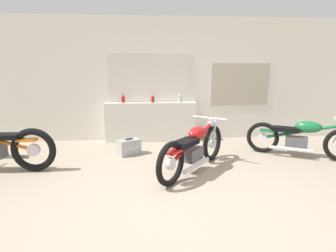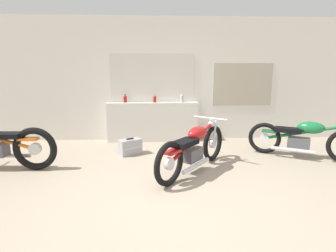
{
  "view_description": "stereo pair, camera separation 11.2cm",
  "coord_description": "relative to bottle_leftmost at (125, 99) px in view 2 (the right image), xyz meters",
  "views": [
    {
      "loc": [
        -0.36,
        -2.89,
        1.58
      ],
      "look_at": [
        -0.05,
        1.36,
        0.7
      ],
      "focal_mm": 28.0,
      "sensor_mm": 36.0,
      "label": 1
    },
    {
      "loc": [
        -0.25,
        -2.9,
        1.58
      ],
      "look_at": [
        -0.05,
        1.36,
        0.7
      ],
      "focal_mm": 28.0,
      "sensor_mm": 36.0,
      "label": 2
    }
  ],
  "objects": [
    {
      "name": "ground_plane",
      "position": [
        0.94,
        -3.08,
        -0.98
      ],
      "size": [
        24.0,
        24.0,
        0.0
      ],
      "primitive_type": "plane",
      "color": "gray"
    },
    {
      "name": "wall_back",
      "position": [
        0.95,
        0.17,
        0.42
      ],
      "size": [
        10.0,
        0.07,
        2.8
      ],
      "color": "silver",
      "rests_on": "ground_plane"
    },
    {
      "name": "sill_counter",
      "position": [
        0.62,
        -0.01,
        -0.53
      ],
      "size": [
        2.07,
        0.28,
        0.9
      ],
      "color": "silver",
      "rests_on": "ground_plane"
    },
    {
      "name": "bottle_leftmost",
      "position": [
        0.0,
        0.0,
        0.0
      ],
      "size": [
        0.08,
        0.08,
        0.18
      ],
      "color": "maroon",
      "rests_on": "sill_counter"
    },
    {
      "name": "bottle_left_center",
      "position": [
        0.67,
        -0.02,
        -0.0
      ],
      "size": [
        0.07,
        0.07,
        0.18
      ],
      "color": "maroon",
      "rests_on": "sill_counter"
    },
    {
      "name": "bottle_center",
      "position": [
        1.29,
        -0.04,
        0.01
      ],
      "size": [
        0.08,
        0.08,
        0.22
      ],
      "color": "#B7B2A8",
      "rests_on": "sill_counter"
    },
    {
      "name": "motorcycle_red",
      "position": [
        1.3,
        -1.99,
        -0.58
      ],
      "size": [
        1.31,
        1.59,
        0.81
      ],
      "color": "black",
      "rests_on": "ground_plane"
    },
    {
      "name": "motorcycle_green",
      "position": [
        3.41,
        -1.41,
        -0.6
      ],
      "size": [
        1.75,
        1.07,
        0.77
      ],
      "color": "black",
      "rests_on": "ground_plane"
    },
    {
      "name": "hard_case_silver",
      "position": [
        0.19,
        -1.03,
        -0.83
      ],
      "size": [
        0.47,
        0.41,
        0.32
      ],
      "color": "#9E9EA3",
      "rests_on": "ground_plane"
    }
  ]
}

